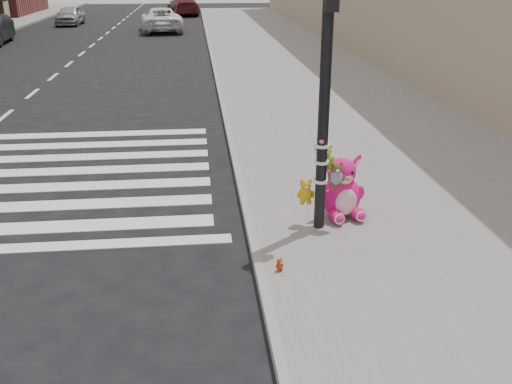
{
  "coord_description": "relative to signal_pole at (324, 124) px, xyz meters",
  "views": [
    {
      "loc": [
        0.8,
        -6.02,
        3.89
      ],
      "look_at": [
        1.63,
        1.8,
        0.75
      ],
      "focal_mm": 40.0,
      "sensor_mm": 36.0,
      "label": 1
    }
  ],
  "objects": [
    {
      "name": "curb_edge",
      "position": [
        -1.06,
        8.18,
        -1.69
      ],
      "size": [
        0.12,
        80.0,
        0.15
      ],
      "primitive_type": "cube",
      "color": "gray",
      "rests_on": "ground"
    },
    {
      "name": "ground",
      "position": [
        -2.61,
        -1.82,
        -1.76
      ],
      "size": [
        120.0,
        120.0,
        0.0
      ],
      "primitive_type": "plane",
      "color": "black",
      "rests_on": "ground"
    },
    {
      "name": "car_white_near",
      "position": [
        -3.81,
        29.54,
        -1.03
      ],
      "size": [
        2.89,
        5.43,
        1.45
      ],
      "primitive_type": "imported",
      "rotation": [
        0.0,
        0.0,
        3.23
      ],
      "color": "white",
      "rests_on": "ground"
    },
    {
      "name": "sidewalk_near",
      "position": [
        2.39,
        8.18,
        -1.69
      ],
      "size": [
        7.0,
        80.0,
        0.14
      ],
      "primitive_type": "cube",
      "color": "slate",
      "rests_on": "ground"
    },
    {
      "name": "car_maroon_near",
      "position": [
        -2.61,
        42.09,
        -0.99
      ],
      "size": [
        2.96,
        5.56,
        1.54
      ],
      "primitive_type": "imported",
      "rotation": [
        0.0,
        0.0,
        3.3
      ],
      "color": "#591921",
      "rests_on": "ground"
    },
    {
      "name": "signal_pole",
      "position": [
        0.0,
        0.0,
        0.0
      ],
      "size": [
        0.7,
        0.49,
        4.0
      ],
      "color": "black",
      "rests_on": "sidewalk_near"
    },
    {
      "name": "pink_bunny",
      "position": [
        0.42,
        0.35,
        -1.2
      ],
      "size": [
        0.75,
        0.84,
        1.02
      ],
      "rotation": [
        0.0,
        0.0,
        0.18
      ],
      "color": "#F8147C",
      "rests_on": "sidewalk_near"
    },
    {
      "name": "car_silver_deep",
      "position": [
        -10.31,
        34.48,
        -1.11
      ],
      "size": [
        1.62,
        3.87,
        1.31
      ],
      "primitive_type": "imported",
      "rotation": [
        0.0,
        0.0,
        -0.02
      ],
      "color": "#A9A9AE",
      "rests_on": "ground"
    },
    {
      "name": "red_teddy",
      "position": [
        -0.81,
        -1.32,
        -1.53
      ],
      "size": [
        0.15,
        0.14,
        0.18
      ],
      "primitive_type": null,
      "rotation": [
        0.0,
        0.0,
        0.58
      ],
      "color": "#AD3011",
      "rests_on": "sidewalk_near"
    }
  ]
}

